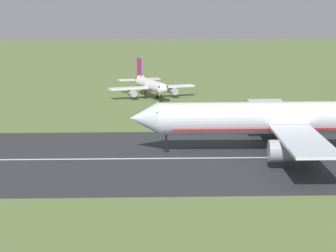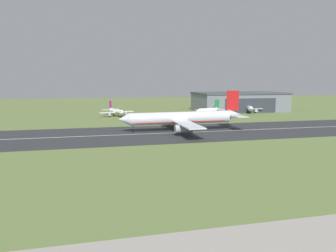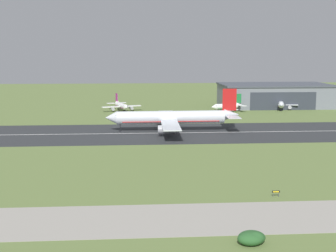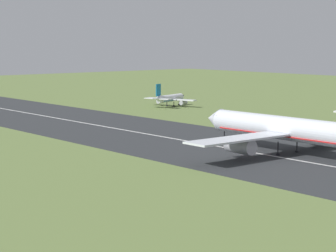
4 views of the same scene
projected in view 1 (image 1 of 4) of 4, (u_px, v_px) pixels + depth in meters
runway_strip at (296, 157)px, 122.68m from camera, size 441.10×45.04×0.06m
runway_centreline at (296, 157)px, 122.68m from camera, size 396.99×0.70×0.01m
airplane_landing at (294, 119)px, 126.20m from camera, size 53.19×52.96×16.75m
airplane_parked_west at (151, 85)px, 187.79m from camera, size 20.61×21.52×8.77m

